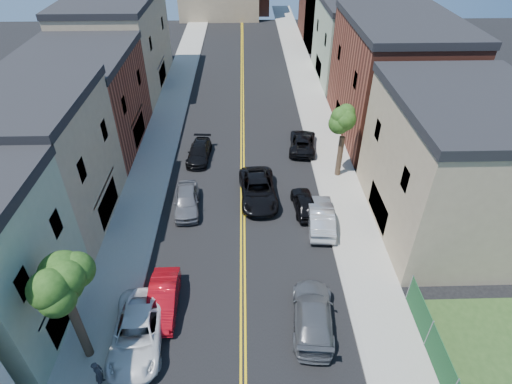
{
  "coord_description": "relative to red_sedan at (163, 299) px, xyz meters",
  "views": [
    {
      "loc": [
        0.32,
        1.65,
        19.52
      ],
      "look_at": [
        0.99,
        25.2,
        2.0
      ],
      "focal_mm": 29.01,
      "sensor_mm": 36.0,
      "label": 1
    }
  ],
  "objects": [
    {
      "name": "tree_right_far",
      "position": [
        12.43,
        13.1,
        5.03
      ],
      "size": [
        4.4,
        4.4,
        8.03
      ],
      "color": "#39291C",
      "rests_on": "sidewalk_right"
    },
    {
      "name": "grey_car_left",
      "position": [
        0.37,
        9.03,
        0.04
      ],
      "size": [
        2.18,
        4.63,
        1.53
      ],
      "primitive_type": "imported",
      "rotation": [
        0.0,
        0.0,
        0.08
      ],
      "color": "#5B5C62",
      "rests_on": "ground"
    },
    {
      "name": "white_pickup",
      "position": [
        -0.99,
        -2.18,
        0.05
      ],
      "size": [
        2.9,
        5.74,
        1.56
      ],
      "primitive_type": "imported",
      "rotation": [
        0.0,
        0.0,
        0.06
      ],
      "color": "silver",
      "rests_on": "ground"
    },
    {
      "name": "bldg_right_tan",
      "position": [
        18.51,
        7.09,
        3.77
      ],
      "size": [
        9.0,
        12.0,
        9.0
      ],
      "primitive_type": "cube",
      "color": "#998466",
      "rests_on": "ground"
    },
    {
      "name": "black_car_left",
      "position": [
        0.71,
        16.13,
        -0.07
      ],
      "size": [
        2.2,
        4.65,
        1.31
      ],
      "primitive_type": "imported",
      "rotation": [
        0.0,
        0.0,
        -0.08
      ],
      "color": "black",
      "rests_on": "ground"
    },
    {
      "name": "bldg_right_palegrn",
      "position": [
        18.51,
        35.09,
        3.52
      ],
      "size": [
        9.0,
        12.0,
        8.5
      ],
      "primitive_type": "cube",
      "color": "gray",
      "rests_on": "ground"
    },
    {
      "name": "pedestrian_left",
      "position": [
        -2.3,
        -4.54,
        0.28
      ],
      "size": [
        0.52,
        0.69,
        1.71
      ],
      "primitive_type": "imported",
      "rotation": [
        0.0,
        0.0,
        1.77
      ],
      "color": "#24252B",
      "rests_on": "sidewalk_left"
    },
    {
      "name": "tree_left_mid",
      "position": [
        -3.37,
        -2.9,
        5.86
      ],
      "size": [
        5.2,
        5.2,
        9.29
      ],
      "color": "#39291C",
      "rests_on": "sidewalk_left"
    },
    {
      "name": "silver_car_right",
      "position": [
        10.01,
        6.9,
        0.07
      ],
      "size": [
        2.05,
        4.97,
        1.6
      ],
      "primitive_type": "imported",
      "rotation": [
        0.0,
        0.0,
        3.07
      ],
      "color": "#AFB2B7",
      "rests_on": "ground"
    },
    {
      "name": "grey_car_right",
      "position": [
        8.31,
        -1.32,
        0.05
      ],
      "size": [
        2.72,
        5.54,
        1.55
      ],
      "primitive_type": "imported",
      "rotation": [
        0.0,
        0.0,
        3.04
      ],
      "color": "#505257",
      "rests_on": "ground"
    },
    {
      "name": "curb_right",
      "position": [
        10.66,
        23.09,
        -0.65
      ],
      "size": [
        0.3,
        100.0,
        0.15
      ],
      "primitive_type": "cube",
      "color": "gray",
      "rests_on": "ground"
    },
    {
      "name": "sidewalk_right",
      "position": [
        12.41,
        23.09,
        -0.65
      ],
      "size": [
        3.2,
        100.0,
        0.15
      ],
      "primitive_type": "cube",
      "color": "gray",
      "rests_on": "ground"
    },
    {
      "name": "black_car_right",
      "position": [
        9.1,
        8.63,
        -0.05
      ],
      "size": [
        1.9,
        4.08,
        1.35
      ],
      "primitive_type": "imported",
      "rotation": [
        0.0,
        0.0,
        3.22
      ],
      "color": "black",
      "rests_on": "ground"
    },
    {
      "name": "bldg_left_brick",
      "position": [
        -9.49,
        19.09,
        3.27
      ],
      "size": [
        9.0,
        12.0,
        8.0
      ],
      "primitive_type": "cube",
      "color": "brown",
      "rests_on": "ground"
    },
    {
      "name": "curb_left",
      "position": [
        -1.64,
        23.09,
        -0.65
      ],
      "size": [
        0.3,
        100.0,
        0.15
      ],
      "primitive_type": "cube",
      "color": "gray",
      "rests_on": "ground"
    },
    {
      "name": "sidewalk_left",
      "position": [
        -3.39,
        23.09,
        -0.65
      ],
      "size": [
        3.2,
        100.0,
        0.15
      ],
      "primitive_type": "cube",
      "color": "gray",
      "rests_on": "ground"
    },
    {
      "name": "black_suv_lane",
      "position": [
        5.7,
        10.16,
        0.09
      ],
      "size": [
        3.01,
        5.98,
        1.62
      ],
      "primitive_type": "imported",
      "rotation": [
        0.0,
        0.0,
        0.05
      ],
      "color": "black",
      "rests_on": "ground"
    },
    {
      "name": "bldg_right_brick",
      "position": [
        18.51,
        21.09,
        4.27
      ],
      "size": [
        9.0,
        14.0,
        10.0
      ],
      "primitive_type": "cube",
      "color": "brown",
      "rests_on": "ground"
    },
    {
      "name": "bldg_left_tan_far",
      "position": [
        -9.49,
        33.09,
        4.02
      ],
      "size": [
        9.0,
        16.0,
        9.5
      ],
      "primitive_type": "cube",
      "color": "#998466",
      "rests_on": "ground"
    },
    {
      "name": "bldg_left_tan_near",
      "position": [
        -9.49,
        8.09,
        3.77
      ],
      "size": [
        9.0,
        10.0,
        9.0
      ],
      "primitive_type": "cube",
      "color": "#998466",
      "rests_on": "ground"
    },
    {
      "name": "red_sedan",
      "position": [
        0.0,
        0.0,
        0.0
      ],
      "size": [
        1.62,
        4.44,
        1.45
      ],
      "primitive_type": "imported",
      "rotation": [
        0.0,
        0.0,
        0.02
      ],
      "color": "#B80C16",
      "rests_on": "ground"
    },
    {
      "name": "dark_car_right_far",
      "position": [
        10.01,
        17.59,
        -0.04
      ],
      "size": [
        2.93,
        5.23,
        1.38
      ],
      "primitive_type": "imported",
      "rotation": [
        0.0,
        0.0,
        3.01
      ],
      "color": "black",
      "rests_on": "ground"
    }
  ]
}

